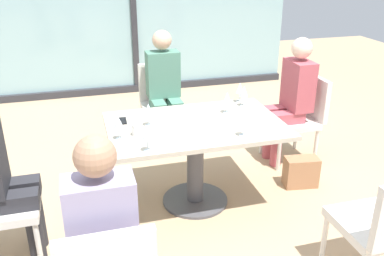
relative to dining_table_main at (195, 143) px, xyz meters
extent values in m
plane|color=tan|center=(0.00, 0.00, -0.56)|extent=(12.00, 12.00, 0.00)
cube|color=#2D2D33|center=(0.00, 3.17, -0.51)|extent=(4.69, 0.10, 0.10)
cube|color=#BCB29E|center=(0.00, 0.00, 0.15)|extent=(1.40, 0.91, 0.04)
cylinder|color=#4C4C51|center=(0.00, 0.00, -0.21)|extent=(0.14, 0.14, 0.69)
cylinder|color=#4C4C51|center=(0.00, 0.00, -0.55)|extent=(0.56, 0.56, 0.02)
cube|color=silver|center=(1.14, 0.51, -0.14)|extent=(0.46, 0.46, 0.06)
cube|color=silver|center=(1.39, 0.51, 0.10)|extent=(0.05, 0.46, 0.42)
cylinder|color=silver|center=(0.94, 0.71, -0.36)|extent=(0.04, 0.04, 0.39)
cylinder|color=silver|center=(0.94, 0.31, -0.36)|extent=(0.04, 0.04, 0.39)
cylinder|color=silver|center=(1.34, 0.71, -0.36)|extent=(0.04, 0.04, 0.39)
cylinder|color=silver|center=(1.34, 0.31, -0.36)|extent=(0.04, 0.04, 0.39)
cube|color=silver|center=(-1.44, -0.34, -0.14)|extent=(0.46, 0.46, 0.06)
cylinder|color=silver|center=(-1.24, -0.54, -0.36)|extent=(0.04, 0.04, 0.39)
cylinder|color=silver|center=(-1.24, -0.14, -0.36)|extent=(0.04, 0.04, 0.39)
cube|color=silver|center=(0.00, 1.18, -0.14)|extent=(0.46, 0.46, 0.06)
cube|color=silver|center=(0.00, 1.43, 0.10)|extent=(0.46, 0.05, 0.42)
cylinder|color=silver|center=(-0.20, 0.98, -0.36)|extent=(0.04, 0.04, 0.39)
cylinder|color=silver|center=(0.20, 0.98, -0.36)|extent=(0.04, 0.04, 0.39)
cylinder|color=silver|center=(-0.20, 1.38, -0.36)|extent=(0.04, 0.04, 0.39)
cylinder|color=silver|center=(0.20, 1.38, -0.36)|extent=(0.04, 0.04, 0.39)
cube|color=silver|center=(0.83, -1.18, -0.14)|extent=(0.46, 0.46, 0.06)
cylinder|color=silver|center=(1.03, -0.98, -0.36)|extent=(0.04, 0.04, 0.39)
cylinder|color=silver|center=(0.63, -0.98, -0.36)|extent=(0.04, 0.04, 0.39)
cylinder|color=#B24C56|center=(0.96, 0.60, -0.33)|extent=(0.11, 0.11, 0.45)
cube|color=#B24C56|center=(1.06, 0.60, -0.05)|extent=(0.32, 0.13, 0.11)
cylinder|color=#B24C56|center=(0.96, 0.42, -0.33)|extent=(0.11, 0.11, 0.45)
cube|color=#B24C56|center=(1.06, 0.42, -0.05)|extent=(0.32, 0.13, 0.11)
cube|color=#B24C56|center=(1.19, 0.51, 0.24)|extent=(0.20, 0.34, 0.48)
sphere|color=beige|center=(1.19, 0.51, 0.60)|extent=(0.20, 0.20, 0.20)
cylinder|color=#28282D|center=(-1.26, -0.43, -0.33)|extent=(0.11, 0.11, 0.45)
cube|color=#28282D|center=(-1.36, -0.43, -0.05)|extent=(0.32, 0.13, 0.11)
cylinder|color=#28282D|center=(-1.26, -0.25, -0.33)|extent=(0.11, 0.11, 0.45)
cube|color=#28282D|center=(-1.36, -0.25, -0.05)|extent=(0.32, 0.13, 0.11)
cube|color=#9E93B7|center=(-0.74, -1.10, -0.05)|extent=(0.13, 0.32, 0.11)
cube|color=#9E93B7|center=(-0.92, -1.10, -0.05)|extent=(0.13, 0.32, 0.11)
cube|color=#9E93B7|center=(-0.83, -1.23, 0.24)|extent=(0.34, 0.20, 0.48)
sphere|color=tan|center=(-0.83, -1.23, 0.60)|extent=(0.20, 0.20, 0.20)
cylinder|color=#4C7F6B|center=(-0.09, 1.01, -0.33)|extent=(0.11, 0.11, 0.45)
cube|color=#4C7F6B|center=(-0.09, 1.10, -0.05)|extent=(0.13, 0.32, 0.11)
cylinder|color=#4C7F6B|center=(0.09, 1.01, -0.33)|extent=(0.11, 0.11, 0.45)
cube|color=#4C7F6B|center=(0.09, 1.10, -0.05)|extent=(0.13, 0.32, 0.11)
cube|color=#4C7F6B|center=(0.00, 1.23, 0.24)|extent=(0.34, 0.20, 0.48)
sphere|color=#D8AD8C|center=(0.00, 1.23, 0.60)|extent=(0.20, 0.20, 0.20)
cylinder|color=silver|center=(0.32, 0.16, 0.17)|extent=(0.06, 0.06, 0.00)
cylinder|color=silver|center=(0.32, 0.16, 0.22)|extent=(0.01, 0.01, 0.08)
cone|color=silver|center=(0.32, 0.16, 0.31)|extent=(0.07, 0.07, 0.09)
cylinder|color=silver|center=(-0.36, 0.06, 0.17)|extent=(0.06, 0.06, 0.00)
cylinder|color=silver|center=(-0.36, 0.06, 0.22)|extent=(0.01, 0.01, 0.08)
cone|color=silver|center=(-0.36, 0.06, 0.31)|extent=(0.07, 0.07, 0.09)
cylinder|color=silver|center=(0.53, 0.28, 0.17)|extent=(0.06, 0.06, 0.00)
cylinder|color=silver|center=(0.53, 0.28, 0.22)|extent=(0.01, 0.01, 0.08)
cone|color=silver|center=(0.53, 0.28, 0.31)|extent=(0.07, 0.07, 0.09)
cylinder|color=silver|center=(-0.62, -0.13, 0.17)|extent=(0.06, 0.06, 0.00)
cylinder|color=silver|center=(-0.62, -0.13, 0.22)|extent=(0.01, 0.01, 0.08)
cone|color=silver|center=(-0.62, -0.13, 0.31)|extent=(0.07, 0.07, 0.09)
cylinder|color=silver|center=(0.28, -0.32, 0.17)|extent=(0.06, 0.06, 0.00)
cylinder|color=silver|center=(0.28, -0.32, 0.22)|extent=(0.01, 0.01, 0.08)
cone|color=silver|center=(0.28, -0.32, 0.31)|extent=(0.07, 0.07, 0.09)
cylinder|color=silver|center=(-0.45, -0.38, 0.17)|extent=(0.06, 0.06, 0.00)
cylinder|color=silver|center=(-0.45, -0.38, 0.22)|extent=(0.01, 0.01, 0.08)
cone|color=silver|center=(-0.45, -0.38, 0.31)|extent=(0.07, 0.07, 0.09)
cylinder|color=silver|center=(0.53, 0.38, 0.17)|extent=(0.06, 0.06, 0.00)
cylinder|color=silver|center=(0.53, 0.38, 0.22)|extent=(0.01, 0.01, 0.08)
cone|color=silver|center=(0.53, 0.38, 0.31)|extent=(0.07, 0.07, 0.09)
cylinder|color=white|center=(-0.48, -0.10, 0.22)|extent=(0.08, 0.08, 0.09)
cube|color=black|center=(-0.56, 0.21, 0.17)|extent=(0.08, 0.15, 0.01)
cube|color=#A3704C|center=(1.01, -0.01, -0.42)|extent=(0.32, 0.20, 0.28)
camera|label=1|loc=(-0.87, -3.00, 1.48)|focal=39.59mm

